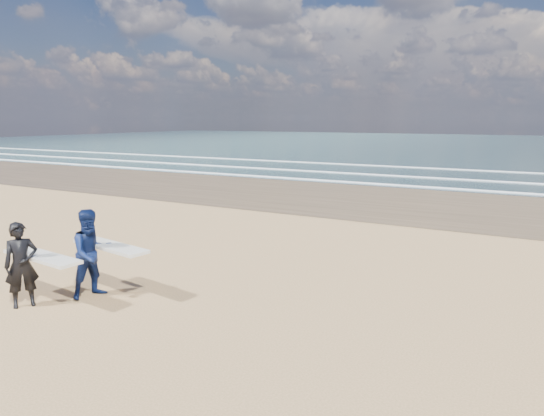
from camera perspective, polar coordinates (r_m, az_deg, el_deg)
The scene contains 2 objects.
surfer_near at distance 11.58m, azimuth -27.14°, elevation -5.85°, with size 2.24×1.12×1.83m.
surfer_far at distance 11.56m, azimuth -20.31°, elevation -4.98°, with size 2.25×1.36×2.00m.
Camera 1 is at (8.17, -5.74, 3.96)m, focal length 32.00 mm.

